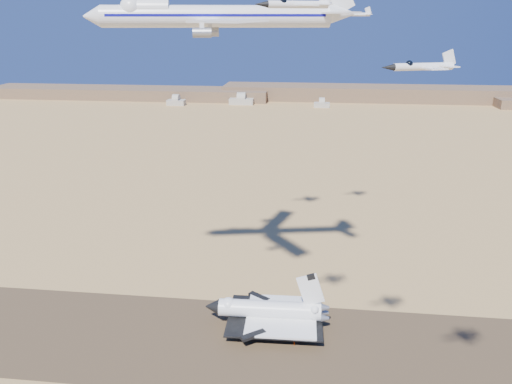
# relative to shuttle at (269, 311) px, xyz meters

# --- Properties ---
(ground) EXTENTS (1200.00, 1200.00, 0.00)m
(ground) POSITION_rel_shuttle_xyz_m (-18.06, -11.22, -5.67)
(ground) COLOR tan
(ground) RESTS_ON ground
(runway) EXTENTS (600.00, 50.00, 0.06)m
(runway) POSITION_rel_shuttle_xyz_m (-18.06, -11.22, -5.64)
(runway) COLOR brown
(runway) RESTS_ON ground
(ridgeline) EXTENTS (960.00, 90.00, 18.00)m
(ridgeline) POSITION_rel_shuttle_xyz_m (47.25, 516.09, 1.96)
(ridgeline) COLOR brown
(ridgeline) RESTS_ON ground
(hangars) EXTENTS (200.50, 29.50, 30.00)m
(hangars) POSITION_rel_shuttle_xyz_m (-82.06, 467.22, -0.84)
(hangars) COLOR #ACA998
(hangars) RESTS_ON ground
(shuttle) EXTENTS (42.78, 26.83, 21.10)m
(shuttle) POSITION_rel_shuttle_xyz_m (0.00, 0.00, 0.00)
(shuttle) COLOR white
(shuttle) RESTS_ON runway
(carrier_747) EXTENTS (76.98, 58.42, 19.11)m
(carrier_747) POSITION_rel_shuttle_xyz_m (-17.60, -1.92, 96.20)
(carrier_747) COLOR white
(crew_a) EXTENTS (0.45, 0.62, 1.60)m
(crew_a) POSITION_rel_shuttle_xyz_m (5.91, -5.27, -4.81)
(crew_a) COLOR #E7580D
(crew_a) RESTS_ON runway
(crew_b) EXTENTS (0.78, 0.98, 1.76)m
(crew_b) POSITION_rel_shuttle_xyz_m (6.32, -8.17, -4.73)
(crew_b) COLOR #E7580D
(crew_b) RESTS_ON runway
(crew_c) EXTENTS (1.02, 1.19, 1.81)m
(crew_c) POSITION_rel_shuttle_xyz_m (9.44, -10.37, -4.71)
(crew_c) COLOR #E7580D
(crew_c) RESTS_ON runway
(chase_jet_a) EXTENTS (14.29, 8.43, 3.67)m
(chase_jet_a) POSITION_rel_shuttle_xyz_m (9.04, -50.21, 97.99)
(chase_jet_a) COLOR white
(chase_jet_b) EXTENTS (13.83, 8.15, 3.55)m
(chase_jet_b) POSITION_rel_shuttle_xyz_m (31.37, -56.60, 87.60)
(chase_jet_b) COLOR white
(chase_jet_d) EXTENTS (16.00, 9.22, 4.06)m
(chase_jet_d) POSITION_rel_shuttle_xyz_m (-2.54, 45.41, 98.77)
(chase_jet_d) COLOR white
(chase_jet_e) EXTENTS (14.34, 8.38, 3.66)m
(chase_jet_e) POSITION_rel_shuttle_xyz_m (27.41, 60.72, 97.24)
(chase_jet_e) COLOR white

